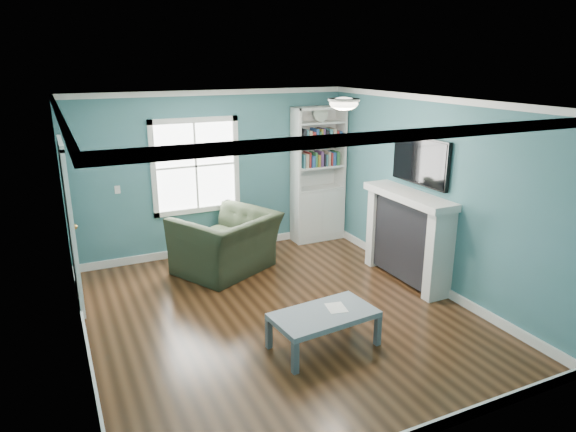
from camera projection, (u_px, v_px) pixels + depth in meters
name	position (u px, v px, depth m)	size (l,w,h in m)	color
floor	(280.00, 314.00, 6.39)	(5.00, 5.00, 0.00)	black
room_walls	(279.00, 192.00, 5.93)	(5.00, 5.00, 5.00)	#397071
trim	(279.00, 220.00, 6.03)	(4.50, 5.00, 2.60)	white
window	(196.00, 166.00, 7.99)	(1.40, 0.06, 1.50)	white
bookshelf	(318.00, 188.00, 8.83)	(0.90, 0.35, 2.31)	silver
fireplace	(408.00, 238.00, 7.23)	(0.44, 1.58, 1.30)	black
tv	(420.00, 161.00, 6.96)	(0.06, 1.10, 0.65)	black
door	(70.00, 225.00, 6.38)	(0.12, 0.98, 2.17)	silver
ceiling_fixture	(344.00, 103.00, 6.10)	(0.38, 0.38, 0.15)	white
light_switch	(117.00, 190.00, 7.58)	(0.08, 0.01, 0.12)	white
recliner	(226.00, 234.00, 7.54)	(1.35, 0.87, 1.18)	black
coffee_table	(324.00, 317.00, 5.58)	(1.18, 0.72, 0.41)	#525A63
paper_sheet	(336.00, 308.00, 5.68)	(0.20, 0.26, 0.00)	white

